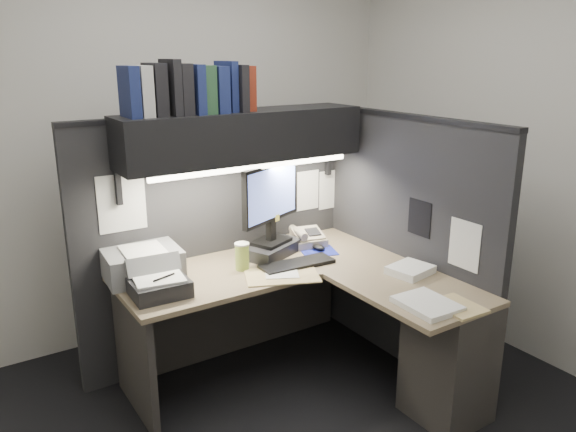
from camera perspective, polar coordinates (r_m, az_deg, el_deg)
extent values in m
plane|color=black|center=(3.36, 0.56, -19.97)|extent=(3.50, 3.50, 0.00)
cube|color=silver|center=(4.09, -11.19, 7.04)|extent=(3.50, 0.04, 2.70)
cube|color=silver|center=(4.01, 22.06, 5.97)|extent=(0.04, 3.00, 2.70)
cube|color=black|center=(3.73, -6.97, -2.39)|extent=(1.90, 0.06, 1.60)
cube|color=black|center=(3.67, 11.85, -2.91)|extent=(0.06, 1.50, 1.60)
cube|color=#7E6A50|center=(3.48, -3.17, -5.17)|extent=(1.70, 0.68, 0.03)
cube|color=#7E6A50|center=(3.23, 12.38, -7.28)|extent=(0.60, 0.85, 0.03)
cube|color=#312E2B|center=(3.86, -5.33, -8.83)|extent=(1.61, 0.02, 0.70)
cube|color=#312E2B|center=(3.35, -15.33, -13.57)|extent=(0.04, 0.61, 0.70)
cube|color=#312E2B|center=(3.33, 16.05, -13.86)|extent=(0.38, 0.40, 0.70)
cube|color=black|center=(3.45, -4.60, 8.14)|extent=(1.55, 0.34, 0.30)
cylinder|color=white|center=(3.36, -3.39, 4.99)|extent=(1.32, 0.04, 0.04)
cube|color=black|center=(3.63, -1.73, -3.33)|extent=(0.46, 0.38, 0.08)
cube|color=black|center=(3.59, -1.75, -1.43)|extent=(0.07, 0.06, 0.13)
cube|color=black|center=(3.52, -1.74, 2.38)|extent=(0.52, 0.25, 0.36)
cube|color=#6A82E8|center=(3.50, -1.58, 2.32)|extent=(0.46, 0.20, 0.32)
cube|color=black|center=(3.44, 0.92, -4.90)|extent=(0.48, 0.18, 0.02)
cube|color=#1B2599|center=(3.70, 3.09, -3.57)|extent=(0.28, 0.27, 0.00)
ellipsoid|color=black|center=(3.70, 3.12, -3.21)|extent=(0.08, 0.11, 0.04)
cube|color=tan|center=(3.81, 1.92, -2.28)|extent=(0.26, 0.26, 0.09)
cylinder|color=#C2D555|center=(3.38, -4.68, -4.19)|extent=(0.09, 0.09, 0.16)
cube|color=gray|center=(3.37, -14.63, -4.63)|extent=(0.45, 0.39, 0.17)
cube|color=black|center=(3.11, -12.90, -7.11)|extent=(0.31, 0.26, 0.09)
cube|color=tan|center=(3.29, -0.62, -6.06)|extent=(0.50, 0.42, 0.01)
cube|color=white|center=(3.40, 12.32, -5.36)|extent=(0.27, 0.24, 0.05)
cube|color=white|center=(3.00, 13.96, -8.70)|extent=(0.26, 0.31, 0.03)
cube|color=tan|center=(3.03, 16.85, -8.81)|extent=(0.21, 0.27, 0.01)
cube|color=#172150|center=(3.16, -15.82, 12.04)|extent=(0.06, 0.22, 0.27)
cube|color=#B2B3AF|center=(3.19, -14.66, 12.16)|extent=(0.07, 0.22, 0.27)
cube|color=black|center=(3.22, -13.35, 12.39)|extent=(0.07, 0.22, 0.28)
cube|color=black|center=(3.22, -11.81, 12.66)|extent=(0.05, 0.22, 0.30)
cube|color=black|center=(3.24, -10.81, 12.53)|extent=(0.06, 0.22, 0.28)
cube|color=#172150|center=(3.27, -9.51, 12.57)|extent=(0.05, 0.22, 0.27)
cube|color=#24482C|center=(3.30, -8.60, 12.60)|extent=(0.07, 0.22, 0.27)
cube|color=#172150|center=(3.33, -7.28, 12.63)|extent=(0.07, 0.22, 0.26)
cube|color=#172150|center=(3.39, -6.27, 12.95)|extent=(0.05, 0.22, 0.29)
cube|color=black|center=(3.39, -5.15, 12.81)|extent=(0.05, 0.22, 0.27)
cube|color=maroon|center=(3.45, -4.53, 12.82)|extent=(0.06, 0.22, 0.26)
cube|color=white|center=(3.96, 1.86, 2.59)|extent=(0.21, 0.00, 0.28)
cube|color=white|center=(4.09, 4.39, 2.71)|extent=(0.21, 0.00, 0.28)
cube|color=white|center=(3.38, -16.52, 1.28)|extent=(0.28, 0.00, 0.34)
cube|color=black|center=(3.49, 13.21, -0.20)|extent=(0.00, 0.18, 0.22)
cube|color=white|center=(3.30, 17.49, -2.82)|extent=(0.00, 0.21, 0.28)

